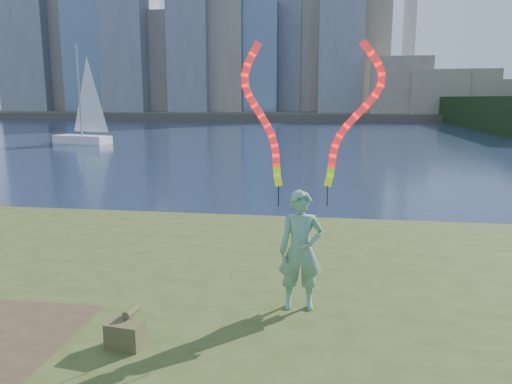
# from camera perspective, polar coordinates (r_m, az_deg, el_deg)

# --- Properties ---
(ground) EXTENTS (320.00, 320.00, 0.00)m
(ground) POSITION_cam_1_polar(r_m,az_deg,el_deg) (9.43, -8.69, -13.43)
(ground) COLOR #192640
(ground) RESTS_ON ground
(grassy_knoll) EXTENTS (20.00, 18.00, 0.80)m
(grassy_knoll) POSITION_cam_1_polar(r_m,az_deg,el_deg) (7.36, -14.31, -18.06)
(grassy_knoll) COLOR #3C4C1B
(grassy_knoll) RESTS_ON ground
(far_shore) EXTENTS (320.00, 40.00, 1.20)m
(far_shore) POSITION_cam_1_polar(r_m,az_deg,el_deg) (103.29, 7.18, 8.85)
(far_shore) COLOR #474234
(far_shore) RESTS_ON ground
(woman_with_ribbons) EXTENTS (2.09, 0.50, 4.12)m
(woman_with_ribbons) POSITION_cam_1_polar(r_m,az_deg,el_deg) (7.15, 5.25, -2.62)
(woman_with_ribbons) COLOR #197447
(woman_with_ribbons) RESTS_ON grassy_knoll
(canvas_bag) EXTENTS (0.48, 0.54, 0.42)m
(canvas_bag) POSITION_cam_1_polar(r_m,az_deg,el_deg) (6.62, -14.63, -15.30)
(canvas_bag) COLOR brown
(canvas_bag) RESTS_ON grassy_knoll
(sailboat) EXTENTS (5.49, 2.96, 8.28)m
(sailboat) POSITION_cam_1_polar(r_m,az_deg,el_deg) (45.01, -19.07, 7.07)
(sailboat) COLOR white
(sailboat) RESTS_ON ground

